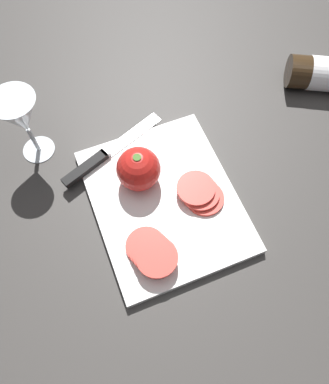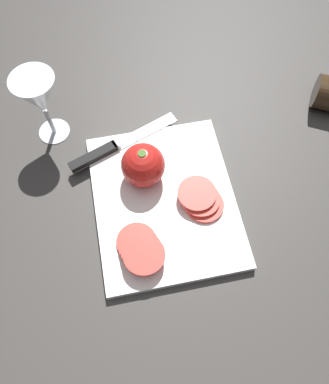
% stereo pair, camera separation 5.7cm
% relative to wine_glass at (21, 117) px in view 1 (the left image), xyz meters
% --- Properties ---
extents(ground_plane, '(3.00, 3.00, 0.00)m').
position_rel_wine_glass_xyz_m(ground_plane, '(0.16, 0.17, -0.11)').
color(ground_plane, '#383533').
extents(cutting_board, '(0.34, 0.27, 0.02)m').
position_rel_wine_glass_xyz_m(cutting_board, '(0.22, 0.21, -0.11)').
color(cutting_board, white).
rests_on(cutting_board, ground_plane).
extents(wine_glass, '(0.09, 0.09, 0.16)m').
position_rel_wine_glass_xyz_m(wine_glass, '(0.00, 0.00, 0.00)').
color(wine_glass, silver).
rests_on(wine_glass, ground_plane).
extents(whole_tomato, '(0.09, 0.09, 0.09)m').
position_rel_wine_glass_xyz_m(whole_tomato, '(0.16, 0.18, -0.05)').
color(whole_tomato, red).
rests_on(whole_tomato, cutting_board).
extents(knife, '(0.11, 0.24, 0.01)m').
position_rel_wine_glass_xyz_m(knife, '(0.09, 0.11, -0.09)').
color(knife, silver).
rests_on(knife, cutting_board).
extents(tomato_slice_stack_near, '(0.10, 0.09, 0.02)m').
position_rel_wine_glass_xyz_m(tomato_slice_stack_near, '(0.24, 0.27, -0.09)').
color(tomato_slice_stack_near, '#D63D33').
rests_on(tomato_slice_stack_near, cutting_board).
extents(tomato_slice_stack_far, '(0.11, 0.08, 0.03)m').
position_rel_wine_glass_xyz_m(tomato_slice_stack_far, '(0.31, 0.14, -0.08)').
color(tomato_slice_stack_far, '#D63D33').
rests_on(tomato_slice_stack_far, cutting_board).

